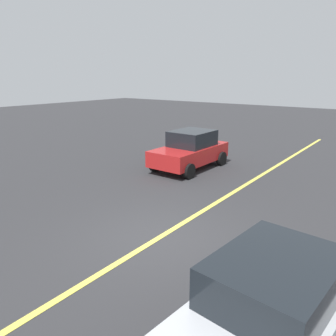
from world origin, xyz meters
TOP-DOWN VIEW (x-y plane):
  - ground_plane at (0.00, 0.00)m, footprint 80.00×80.00m
  - lane_marking_centre at (3.00, 0.00)m, footprint 28.00×0.16m
  - car_red_behind_van at (6.09, 3.04)m, footprint 3.95×2.06m
  - car_silver_near_curb at (-1.98, -3.55)m, footprint 4.36×2.24m

SIDE VIEW (x-z plane):
  - ground_plane at x=0.00m, z-range 0.00..0.00m
  - lane_marking_centre at x=3.00m, z-range 0.00..0.01m
  - car_silver_near_curb at x=-1.98m, z-range 0.01..1.58m
  - car_red_behind_van at x=6.09m, z-range -0.01..1.67m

